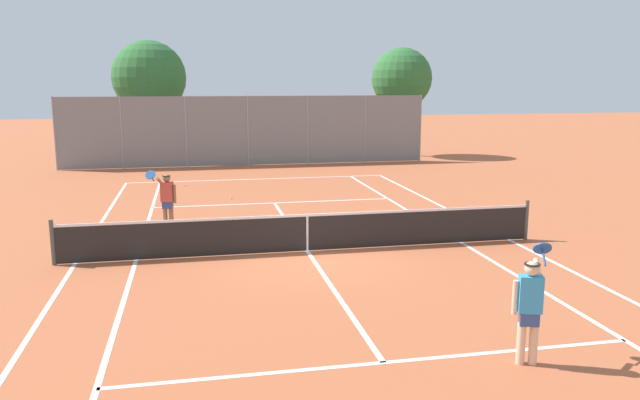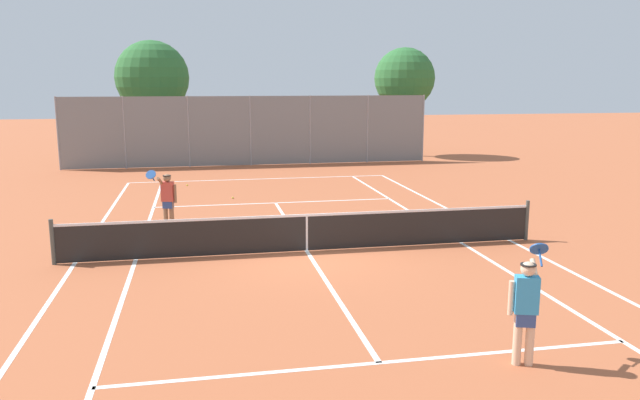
{
  "view_description": "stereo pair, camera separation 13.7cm",
  "coord_description": "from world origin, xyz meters",
  "px_view_note": "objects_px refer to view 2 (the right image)",
  "views": [
    {
      "loc": [
        -2.69,
        -14.81,
        4.18
      ],
      "look_at": [
        0.63,
        1.5,
        1.0
      ],
      "focal_mm": 35.0,
      "sensor_mm": 36.0,
      "label": 1
    },
    {
      "loc": [
        -2.55,
        -14.84,
        4.18
      ],
      "look_at": [
        0.63,
        1.5,
        1.0
      ],
      "focal_mm": 35.0,
      "sensor_mm": 36.0,
      "label": 2
    }
  ],
  "objects_px": {
    "loose_tennis_ball_1": "(187,185)",
    "tree_behind_left": "(150,79)",
    "tree_behind_right": "(406,80)",
    "player_near_side": "(526,305)",
    "tennis_net": "(307,231)",
    "loose_tennis_ball_0": "(233,198)",
    "player_far_left": "(168,198)"
  },
  "relations": [
    {
      "from": "loose_tennis_ball_1",
      "to": "tree_behind_right",
      "type": "relative_size",
      "value": 0.01
    },
    {
      "from": "tennis_net",
      "to": "loose_tennis_ball_1",
      "type": "height_order",
      "value": "tennis_net"
    },
    {
      "from": "tennis_net",
      "to": "loose_tennis_ball_1",
      "type": "distance_m",
      "value": 11.1
    },
    {
      "from": "player_near_side",
      "to": "loose_tennis_ball_1",
      "type": "height_order",
      "value": "player_near_side"
    },
    {
      "from": "tennis_net",
      "to": "tree_behind_left",
      "type": "bearing_deg",
      "value": 103.87
    },
    {
      "from": "player_near_side",
      "to": "tree_behind_right",
      "type": "height_order",
      "value": "tree_behind_right"
    },
    {
      "from": "tennis_net",
      "to": "player_far_left",
      "type": "distance_m",
      "value": 4.65
    },
    {
      "from": "player_far_left",
      "to": "tennis_net",
      "type": "bearing_deg",
      "value": -41.3
    },
    {
      "from": "tennis_net",
      "to": "player_far_left",
      "type": "bearing_deg",
      "value": 138.7
    },
    {
      "from": "tree_behind_left",
      "to": "tree_behind_right",
      "type": "height_order",
      "value": "tree_behind_left"
    },
    {
      "from": "tennis_net",
      "to": "tree_behind_left",
      "type": "xyz_separation_m",
      "value": [
        -5.0,
        20.27,
        3.77
      ]
    },
    {
      "from": "player_far_left",
      "to": "loose_tennis_ball_1",
      "type": "distance_m",
      "value": 7.66
    },
    {
      "from": "tree_behind_left",
      "to": "player_far_left",
      "type": "bearing_deg",
      "value": -84.95
    },
    {
      "from": "tennis_net",
      "to": "player_far_left",
      "type": "xyz_separation_m",
      "value": [
        -3.48,
        3.06,
        0.42
      ]
    },
    {
      "from": "loose_tennis_ball_1",
      "to": "tree_behind_right",
      "type": "distance_m",
      "value": 15.17
    },
    {
      "from": "loose_tennis_ball_0",
      "to": "loose_tennis_ball_1",
      "type": "height_order",
      "value": "same"
    },
    {
      "from": "loose_tennis_ball_1",
      "to": "tree_behind_left",
      "type": "height_order",
      "value": "tree_behind_left"
    },
    {
      "from": "loose_tennis_ball_0",
      "to": "tree_behind_right",
      "type": "bearing_deg",
      "value": 47.94
    },
    {
      "from": "loose_tennis_ball_1",
      "to": "tree_behind_left",
      "type": "xyz_separation_m",
      "value": [
        -1.92,
        9.61,
        4.24
      ]
    },
    {
      "from": "tennis_net",
      "to": "loose_tennis_ball_1",
      "type": "xyz_separation_m",
      "value": [
        -3.08,
        10.65,
        -0.48
      ]
    },
    {
      "from": "tree_behind_right",
      "to": "player_near_side",
      "type": "bearing_deg",
      "value": -104.78
    },
    {
      "from": "player_near_side",
      "to": "player_far_left",
      "type": "height_order",
      "value": "same"
    },
    {
      "from": "tree_behind_right",
      "to": "loose_tennis_ball_0",
      "type": "bearing_deg",
      "value": -132.06
    },
    {
      "from": "player_far_left",
      "to": "tree_behind_left",
      "type": "distance_m",
      "value": 17.6
    },
    {
      "from": "tennis_net",
      "to": "tree_behind_right",
      "type": "relative_size",
      "value": 1.99
    },
    {
      "from": "tennis_net",
      "to": "loose_tennis_ball_0",
      "type": "height_order",
      "value": "tennis_net"
    },
    {
      "from": "player_near_side",
      "to": "player_far_left",
      "type": "distance_m",
      "value": 11.37
    },
    {
      "from": "loose_tennis_ball_0",
      "to": "tree_behind_right",
      "type": "relative_size",
      "value": 0.01
    },
    {
      "from": "player_near_side",
      "to": "loose_tennis_ball_1",
      "type": "relative_size",
      "value": 26.88
    },
    {
      "from": "tennis_net",
      "to": "player_near_side",
      "type": "xyz_separation_m",
      "value": [
        2.1,
        -6.84,
        0.42
      ]
    },
    {
      "from": "player_near_side",
      "to": "loose_tennis_ball_1",
      "type": "distance_m",
      "value": 18.27
    },
    {
      "from": "tree_behind_left",
      "to": "tree_behind_right",
      "type": "xyz_separation_m",
      "value": [
        13.91,
        -1.32,
        -0.03
      ]
    }
  ]
}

